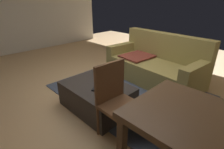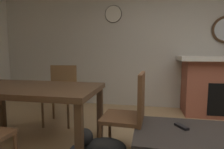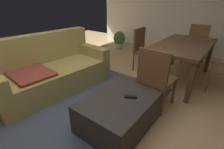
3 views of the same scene
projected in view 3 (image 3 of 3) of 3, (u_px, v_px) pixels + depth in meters
floor at (89, 118)px, 2.32m from camera, size 9.55×9.55×0.00m
wall_right_window_side at (188, 2)px, 4.58m from camera, size 0.12×5.68×2.79m
area_rug at (82, 103)px, 2.65m from camera, size 2.60×2.00×0.01m
couch at (51, 71)px, 2.99m from camera, size 2.04×1.09×0.95m
ottoman_coffee_table at (121, 110)px, 2.15m from camera, size 1.06×0.74×0.40m
tv_remote at (130, 96)px, 2.06m from camera, size 0.13×0.16×0.02m
dining_table at (183, 48)px, 3.14m from camera, size 1.63×0.88×0.74m
dining_chair_west at (155, 76)px, 2.33m from camera, size 0.46×0.46×0.93m
dining_chair_east at (197, 42)px, 4.07m from camera, size 0.46×0.46×0.93m
dining_chair_north at (143, 47)px, 3.66m from camera, size 0.44×0.44×0.93m
potted_plant at (119, 39)px, 5.28m from camera, size 0.38×0.38×0.55m
small_dog at (148, 85)px, 2.80m from camera, size 0.53×0.30×0.33m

